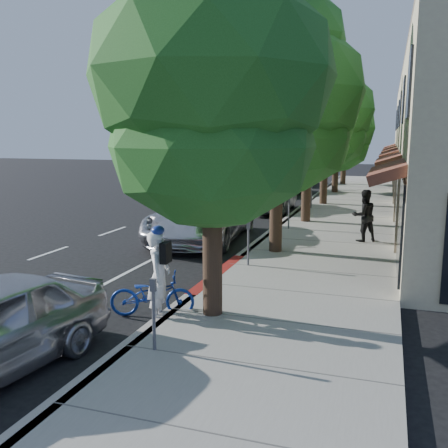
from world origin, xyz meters
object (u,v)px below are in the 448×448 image
at_px(street_tree_1, 278,95).
at_px(street_tree_3, 326,112).
at_px(cyclist, 159,277).
at_px(dark_suv_far, 302,175).
at_px(street_tree_4, 337,130).
at_px(white_pickup, 285,182).
at_px(street_tree_5, 345,132).
at_px(street_tree_0, 212,82).
at_px(bicycle, 152,295).
at_px(silver_suv, 201,217).
at_px(dark_sedan, 275,197).
at_px(pedestrian, 364,216).
at_px(street_tree_2, 308,119).

bearing_deg(street_tree_1, street_tree_3, 90.00).
height_order(cyclist, dark_suv_far, cyclist).
height_order(street_tree_4, white_pickup, street_tree_4).
distance_m(street_tree_5, cyclist, 30.57).
height_order(street_tree_0, street_tree_5, street_tree_0).
bearing_deg(white_pickup, street_tree_3, -50.31).
relative_size(bicycle, silver_suv, 0.28).
bearing_deg(dark_suv_far, dark_sedan, -83.15).
distance_m(dark_sedan, dark_suv_far, 14.21).
bearing_deg(street_tree_0, silver_suv, 112.46).
distance_m(street_tree_5, dark_sedan, 15.27).
height_order(street_tree_0, street_tree_3, street_tree_3).
bearing_deg(street_tree_3, pedestrian, -74.92).
xyz_separation_m(street_tree_3, white_pickup, (-3.10, 5.00, -4.22)).
xyz_separation_m(street_tree_0, street_tree_2, (0.00, 12.00, -0.31)).
height_order(street_tree_4, dark_sedan, street_tree_4).
relative_size(street_tree_5, white_pickup, 1.23).
height_order(street_tree_0, bicycle, street_tree_0).
relative_size(dark_sedan, pedestrian, 2.56).
bearing_deg(dark_sedan, silver_suv, -100.55).
bearing_deg(cyclist, bicycle, 36.60).
xyz_separation_m(street_tree_1, dark_sedan, (-2.07, 9.24, -4.22)).
bearing_deg(street_tree_5, silver_suv, -97.84).
height_order(street_tree_0, dark_sedan, street_tree_0).
bearing_deg(dark_suv_far, cyclist, -83.31).
xyz_separation_m(silver_suv, dark_suv_far, (0.00, 21.91, -0.09)).
bearing_deg(street_tree_1, dark_suv_far, 97.54).
xyz_separation_m(street_tree_3, street_tree_4, (0.00, 6.00, -0.83)).
height_order(street_tree_4, pedestrian, street_tree_4).
bearing_deg(silver_suv, pedestrian, 5.66).
relative_size(street_tree_1, street_tree_4, 1.17).
height_order(street_tree_1, dark_sedan, street_tree_1).
bearing_deg(street_tree_5, bicycle, -92.47).
bearing_deg(dark_suv_far, bicycle, -83.83).
distance_m(street_tree_2, white_pickup, 12.01).
bearing_deg(bicycle, street_tree_1, -31.81).
height_order(dark_suv_far, pedestrian, pedestrian).
bearing_deg(street_tree_2, bicycle, -96.11).
relative_size(street_tree_3, street_tree_4, 1.17).
distance_m(street_tree_1, bicycle, 7.74).
xyz_separation_m(street_tree_1, street_tree_2, (0.00, 6.00, -0.50)).
relative_size(street_tree_5, cyclist, 3.56).
distance_m(silver_suv, white_pickup, 15.50).
bearing_deg(street_tree_4, street_tree_2, -90.00).
bearing_deg(pedestrian, bicycle, 34.18).
relative_size(street_tree_2, pedestrian, 3.97).
distance_m(cyclist, pedestrian, 9.52).
bearing_deg(bicycle, street_tree_0, -103.27).
relative_size(street_tree_1, bicycle, 4.61).
distance_m(bicycle, pedestrian, 9.43).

